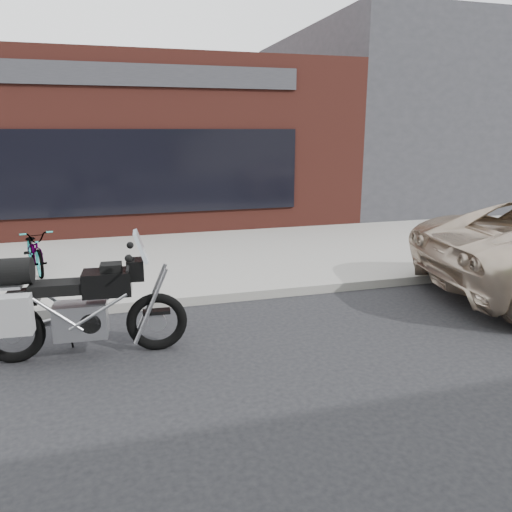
% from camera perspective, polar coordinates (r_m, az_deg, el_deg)
% --- Properties ---
extents(ground, '(120.00, 120.00, 0.00)m').
position_cam_1_polar(ground, '(4.60, 7.96, -21.69)').
color(ground, black).
rests_on(ground, ground).
extents(near_sidewalk, '(44.00, 6.00, 0.15)m').
position_cam_1_polar(near_sidewalk, '(10.81, -7.14, 0.17)').
color(near_sidewalk, gray).
rests_on(near_sidewalk, ground).
extents(storefront, '(14.00, 10.07, 4.50)m').
position_cam_1_polar(storefront, '(17.37, -17.82, 12.15)').
color(storefront, '#55221B').
rests_on(storefront, ground).
extents(neighbour_building, '(10.00, 10.00, 6.00)m').
position_cam_1_polar(neighbour_building, '(20.88, 18.24, 14.43)').
color(neighbour_building, '#2B2B30').
rests_on(neighbour_building, ground).
extents(motorcycle, '(2.42, 0.78, 1.53)m').
position_cam_1_polar(motorcycle, '(6.32, -20.47, -5.39)').
color(motorcycle, black).
rests_on(motorcycle, ground).
extents(bicycle_front, '(0.94, 1.63, 0.81)m').
position_cam_1_polar(bicycle_front, '(9.94, -23.95, 0.63)').
color(bicycle_front, gray).
rests_on(bicycle_front, near_sidewalk).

